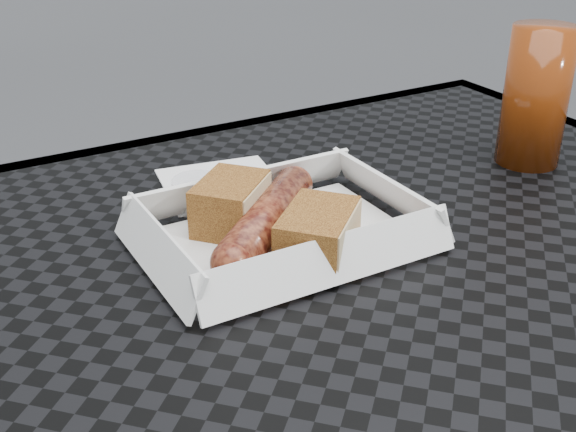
# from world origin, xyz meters

# --- Properties ---
(patio_table) EXTENTS (0.80, 0.80, 0.74)m
(patio_table) POSITION_xyz_m (0.00, 0.00, 0.67)
(patio_table) COLOR black
(patio_table) RESTS_ON ground
(food_tray) EXTENTS (0.22, 0.15, 0.00)m
(food_tray) POSITION_xyz_m (-0.10, 0.08, 0.75)
(food_tray) COLOR white
(food_tray) RESTS_ON patio_table
(bratwurst) EXTENTS (0.16, 0.14, 0.04)m
(bratwurst) POSITION_xyz_m (-0.11, 0.09, 0.77)
(bratwurst) COLOR brown
(bratwurst) RESTS_ON food_tray
(bread_near) EXTENTS (0.09, 0.09, 0.05)m
(bread_near) POSITION_xyz_m (-0.13, 0.13, 0.77)
(bread_near) COLOR #905D24
(bread_near) RESTS_ON food_tray
(bread_far) EXTENTS (0.10, 0.10, 0.04)m
(bread_far) POSITION_xyz_m (-0.09, 0.04, 0.77)
(bread_far) COLOR #905D24
(bread_far) RESTS_ON food_tray
(veg_garnish) EXTENTS (0.03, 0.03, 0.00)m
(veg_garnish) POSITION_xyz_m (-0.05, 0.04, 0.75)
(veg_garnish) COLOR #FC3A0A
(veg_garnish) RESTS_ON food_tray
(napkin) EXTENTS (0.14, 0.14, 0.00)m
(napkin) POSITION_xyz_m (-0.09, 0.23, 0.75)
(napkin) COLOR white
(napkin) RESTS_ON patio_table
(condiment_cup_sauce) EXTENTS (0.05, 0.05, 0.03)m
(condiment_cup_sauce) POSITION_xyz_m (-0.13, 0.15, 0.76)
(condiment_cup_sauce) COLOR maroon
(condiment_cup_sauce) RESTS_ON patio_table
(condiment_cup_empty) EXTENTS (0.05, 0.05, 0.03)m
(condiment_cup_empty) POSITION_xyz_m (-0.14, 0.19, 0.76)
(condiment_cup_empty) COLOR silver
(condiment_cup_empty) RESTS_ON patio_table
(drink_glass) EXTENTS (0.07, 0.07, 0.15)m
(drink_glass) POSITION_xyz_m (0.23, 0.11, 0.82)
(drink_glass) COLOR #632408
(drink_glass) RESTS_ON patio_table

